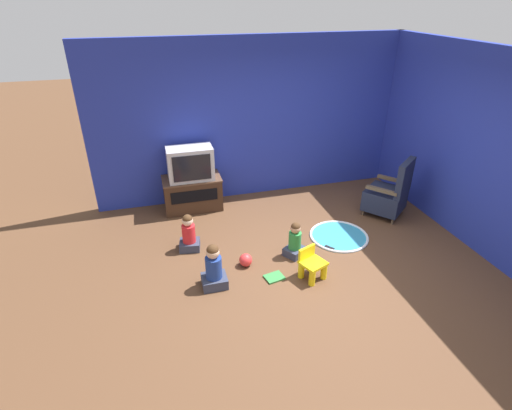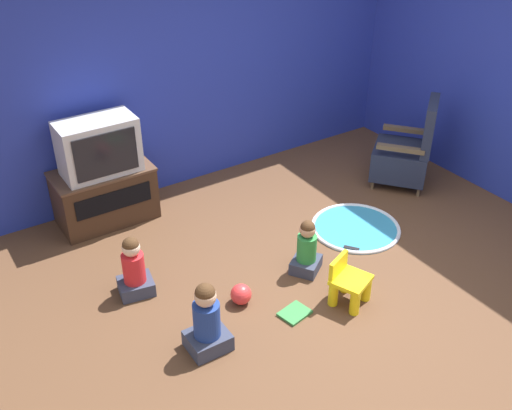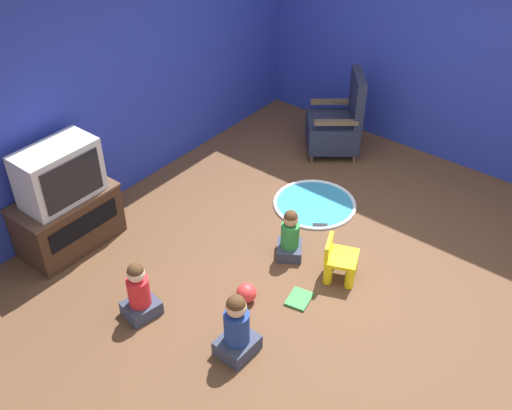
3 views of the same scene
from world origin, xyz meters
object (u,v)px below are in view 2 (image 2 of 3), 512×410
book (295,313)px  yellow_kid_chair (349,284)px  toy_ball (241,294)px  remote_control (351,249)px  child_watching_right (134,269)px  child_watching_center (207,321)px  child_watching_left (307,249)px  television (98,147)px  tv_cabinet (105,194)px  black_armchair (406,153)px

book → yellow_kid_chair: bearing=-23.9°
yellow_kid_chair → toy_ball: 0.91m
yellow_kid_chair → remote_control: 0.77m
child_watching_right → toy_ball: size_ratio=3.16×
remote_control → child_watching_center: bearing=65.3°
child_watching_left → child_watching_center: size_ratio=0.86×
toy_ball → television: bearing=104.4°
toy_ball → remote_control: toy_ball is taller
tv_cabinet → television: television is taller
child_watching_center → child_watching_right: 0.93m
yellow_kid_chair → remote_control: bearing=23.9°
black_armchair → child_watching_right: 3.31m
black_armchair → child_watching_left: black_armchair is taller
book → child_watching_center: bearing=163.9°
black_armchair → remote_control: bearing=-12.0°
yellow_kid_chair → toy_ball: bearing=126.0°
television → child_watching_center: television is taller
tv_cabinet → yellow_kid_chair: size_ratio=2.36×
child_watching_right → remote_control: child_watching_right is taller
book → toy_ball: bearing=117.2°
child_watching_left → remote_control: child_watching_left is taller
yellow_kid_chair → child_watching_center: (-1.25, 0.17, 0.09)m
remote_control → yellow_kid_chair: bearing=99.8°
child_watching_left → remote_control: size_ratio=3.61×
yellow_kid_chair → child_watching_right: bearing=120.9°
child_watching_right → remote_control: size_ratio=3.87×
child_watching_right → toy_ball: 0.93m
television → book: size_ratio=2.68×
tv_cabinet → child_watching_left: tv_cabinet is taller
child_watching_right → book: (0.98, -0.98, -0.23)m
child_watching_center → remote_control: child_watching_center is taller
tv_cabinet → child_watching_right: (-0.22, -1.24, -0.05)m
child_watching_left → book: bearing=-169.7°
black_armchair → child_watching_left: bearing=-18.9°
yellow_kid_chair → child_watching_center: child_watching_center is taller
black_armchair → toy_ball: size_ratio=5.60×
black_armchair → child_watching_center: bearing=-20.2°
toy_ball → child_watching_right: bearing=138.3°
tv_cabinet → remote_control: tv_cabinet is taller
book → television: bearing=97.7°
child_watching_center → remote_control: 1.83m
television → yellow_kid_chair: bearing=-61.6°
tv_cabinet → child_watching_left: bearing=-56.3°
child_watching_right → child_watching_left: bearing=-10.9°
yellow_kid_chair → child_watching_center: 1.27m
toy_ball → remote_control: bearing=3.1°
tv_cabinet → remote_control: (1.75, -1.78, -0.28)m
tv_cabinet → child_watching_center: size_ratio=1.57×
television → toy_ball: bearing=-75.6°
tv_cabinet → toy_ball: bearing=-75.9°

